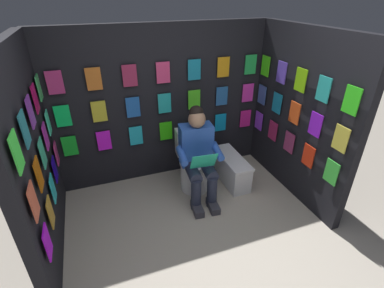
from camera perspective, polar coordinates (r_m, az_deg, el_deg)
name	(u,v)px	position (r m, az deg, el deg)	size (l,w,h in m)	color
ground_plane	(217,267)	(3.03, 5.03, -23.34)	(30.00, 30.00, 0.00)	#B2A899
display_wall_back	(163,105)	(3.83, -5.80, 7.77)	(2.91, 0.14, 2.05)	black
display_wall_left	(299,116)	(3.70, 20.72, 5.26)	(0.14, 1.77, 2.05)	black
display_wall_right	(34,160)	(2.94, -29.07, -2.75)	(0.14, 1.77, 2.05)	black
toilet	(193,164)	(3.80, 0.28, -4.06)	(0.43, 0.57, 0.77)	white
person_reading	(198,155)	(3.48, 1.30, -2.21)	(0.55, 0.71, 1.19)	blue
comic_longbox_near	(231,169)	(3.99, 7.82, -4.93)	(0.28, 0.75, 0.38)	silver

